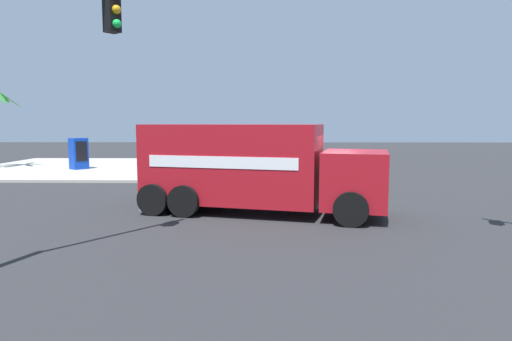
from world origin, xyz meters
The scene contains 5 objects.
ground_plane centered at (0.00, 0.00, 0.00)m, with size 100.00×100.00×0.00m, color #2B2B2D.
sidewalk_corner_far centered at (13.10, 13.10, 0.07)m, with size 12.93×12.93×0.14m, color #B2ADA0.
delivery_truck centered at (-0.22, 2.06, 1.49)m, with size 4.37×8.01×2.86m.
pickup_black centered at (12.05, 2.66, 0.73)m, with size 2.45×5.29×1.38m.
vending_machine_red centered at (11.69, 12.78, 1.07)m, with size 1.17×1.16×1.85m.
Camera 1 is at (-14.35, 1.76, 2.93)m, focal length 30.90 mm.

